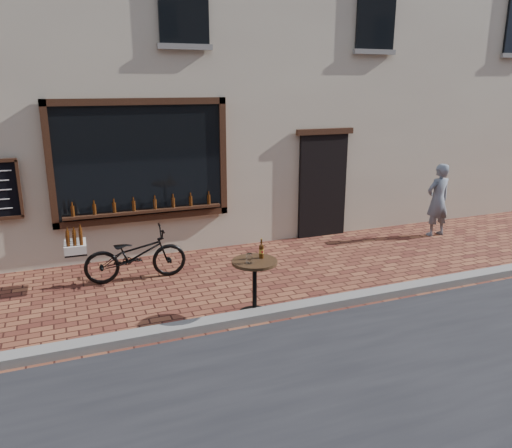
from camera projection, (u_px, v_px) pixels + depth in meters
name	position (u px, v px, depth m)	size (l,w,h in m)	color
ground	(321.00, 314.00, 7.20)	(90.00, 90.00, 0.00)	#4E2119
kerb	(315.00, 305.00, 7.36)	(90.00, 0.25, 0.12)	slate
shop_building	(193.00, 5.00, 11.66)	(28.00, 6.20, 10.00)	beige
cargo_bicycle	(133.00, 254.00, 8.36)	(1.96, 0.65, 0.95)	black
bistro_table	(255.00, 276.00, 7.04)	(0.65, 0.65, 1.11)	black
pedestrian	(438.00, 200.00, 10.77)	(0.58, 0.38, 1.58)	slate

